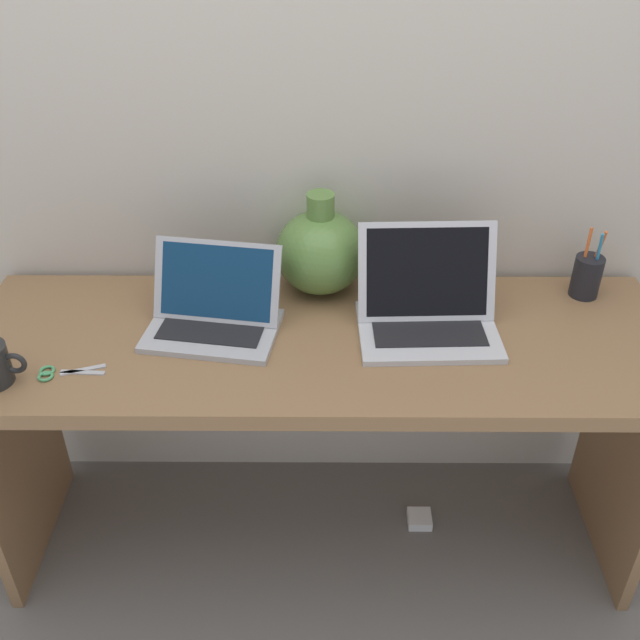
{
  "coord_description": "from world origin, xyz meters",
  "views": [
    {
      "loc": [
        0.01,
        -1.42,
        1.76
      ],
      "look_at": [
        0.0,
        0.0,
        0.78
      ],
      "focal_mm": 41.35,
      "sensor_mm": 36.0,
      "label": 1
    }
  ],
  "objects_px": {
    "scissors": "(59,373)",
    "green_vase": "(320,251)",
    "power_brick": "(419,519)",
    "laptop_right": "(427,304)",
    "laptop_left": "(214,308)",
    "pen_cup": "(587,276)"
  },
  "relations": [
    {
      "from": "pen_cup",
      "to": "laptop_left",
      "type": "bearing_deg",
      "value": -170.99
    },
    {
      "from": "laptop_right",
      "to": "green_vase",
      "type": "xyz_separation_m",
      "value": [
        -0.26,
        0.17,
        0.05
      ]
    },
    {
      "from": "laptop_left",
      "to": "pen_cup",
      "type": "distance_m",
      "value": 0.95
    },
    {
      "from": "scissors",
      "to": "power_brick",
      "type": "distance_m",
      "value": 1.15
    },
    {
      "from": "pen_cup",
      "to": "scissors",
      "type": "relative_size",
      "value": 1.27
    },
    {
      "from": "scissors",
      "to": "power_brick",
      "type": "xyz_separation_m",
      "value": [
        0.88,
        0.2,
        -0.71
      ]
    },
    {
      "from": "green_vase",
      "to": "power_brick",
      "type": "bearing_deg",
      "value": -29.19
    },
    {
      "from": "pen_cup",
      "to": "power_brick",
      "type": "distance_m",
      "value": 0.87
    },
    {
      "from": "pen_cup",
      "to": "green_vase",
      "type": "bearing_deg",
      "value": 177.6
    },
    {
      "from": "laptop_right",
      "to": "power_brick",
      "type": "distance_m",
      "value": 0.77
    },
    {
      "from": "laptop_left",
      "to": "power_brick",
      "type": "height_order",
      "value": "laptop_left"
    },
    {
      "from": "laptop_left",
      "to": "laptop_right",
      "type": "xyz_separation_m",
      "value": [
        0.51,
        0.01,
        0.01
      ]
    },
    {
      "from": "pen_cup",
      "to": "power_brick",
      "type": "bearing_deg",
      "value": -160.2
    },
    {
      "from": "green_vase",
      "to": "pen_cup",
      "type": "xyz_separation_m",
      "value": [
        0.68,
        -0.03,
        -0.05
      ]
    },
    {
      "from": "scissors",
      "to": "green_vase",
      "type": "bearing_deg",
      "value": 32.08
    },
    {
      "from": "laptop_right",
      "to": "laptop_left",
      "type": "bearing_deg",
      "value": -179.24
    },
    {
      "from": "power_brick",
      "to": "laptop_right",
      "type": "bearing_deg",
      "value": -175.17
    },
    {
      "from": "laptop_left",
      "to": "power_brick",
      "type": "relative_size",
      "value": 4.83
    },
    {
      "from": "laptop_right",
      "to": "scissors",
      "type": "bearing_deg",
      "value": -166.96
    },
    {
      "from": "power_brick",
      "to": "green_vase",
      "type": "bearing_deg",
      "value": 150.81
    },
    {
      "from": "pen_cup",
      "to": "laptop_right",
      "type": "bearing_deg",
      "value": -161.56
    },
    {
      "from": "laptop_right",
      "to": "green_vase",
      "type": "height_order",
      "value": "green_vase"
    }
  ]
}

